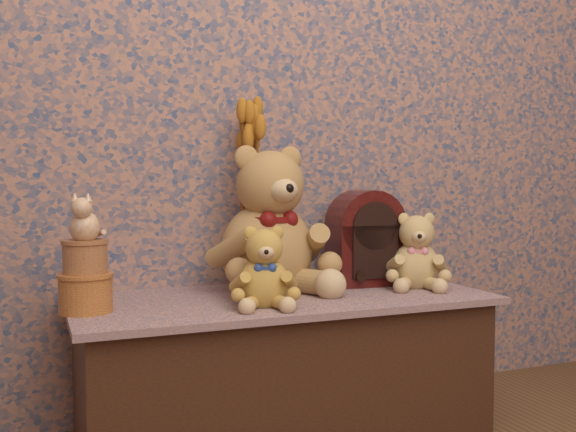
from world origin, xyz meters
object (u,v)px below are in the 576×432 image
at_px(ceramic_vase, 249,256).
at_px(cathedral_radio, 365,237).
at_px(teddy_medium, 264,263).
at_px(teddy_small, 416,247).
at_px(biscuit_tin_lower, 86,293).
at_px(teddy_large, 267,213).
at_px(cat_figurine, 84,216).

bearing_deg(ceramic_vase, cathedral_radio, -9.18).
relative_size(teddy_medium, cathedral_radio, 0.75).
bearing_deg(teddy_small, biscuit_tin_lower, -154.45).
bearing_deg(biscuit_tin_lower, teddy_small, 0.76).
xyz_separation_m(teddy_large, biscuit_tin_lower, (-0.55, -0.14, -0.19)).
xyz_separation_m(teddy_medium, cat_figurine, (-0.46, 0.09, 0.13)).
relative_size(teddy_large, biscuit_tin_lower, 3.51).
distance_m(teddy_large, cathedral_radio, 0.35).
relative_size(cathedral_radio, biscuit_tin_lower, 2.27).
bearing_deg(biscuit_tin_lower, teddy_large, 13.82).
bearing_deg(teddy_small, cat_figurine, -154.45).
bearing_deg(teddy_medium, cat_figurine, -177.26).
xyz_separation_m(teddy_small, ceramic_vase, (-0.50, 0.18, -0.03)).
bearing_deg(cat_figurine, teddy_small, 16.93).
distance_m(teddy_large, ceramic_vase, 0.15).
relative_size(biscuit_tin_lower, cat_figurine, 1.08).
bearing_deg(teddy_large, cat_figurine, -172.81).
xyz_separation_m(teddy_medium, cathedral_radio, (0.44, 0.22, 0.04)).
distance_m(teddy_small, biscuit_tin_lower, 1.02).
bearing_deg(teddy_medium, teddy_small, 25.09).
distance_m(teddy_large, biscuit_tin_lower, 0.60).
bearing_deg(biscuit_tin_lower, ceramic_vase, 20.70).
relative_size(ceramic_vase, cat_figurine, 1.61).
bearing_deg(cat_figurine, teddy_large, 30.00).
height_order(teddy_large, teddy_medium, teddy_large).
bearing_deg(teddy_large, cathedral_radio, -7.34).
distance_m(teddy_medium, biscuit_tin_lower, 0.47).
distance_m(teddy_medium, cathedral_radio, 0.49).
bearing_deg(teddy_large, ceramic_vase, 118.42).
bearing_deg(teddy_medium, cathedral_radio, 41.55).
bearing_deg(teddy_large, biscuit_tin_lower, -172.81).
xyz_separation_m(teddy_small, biscuit_tin_lower, (-1.01, -0.01, -0.08)).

